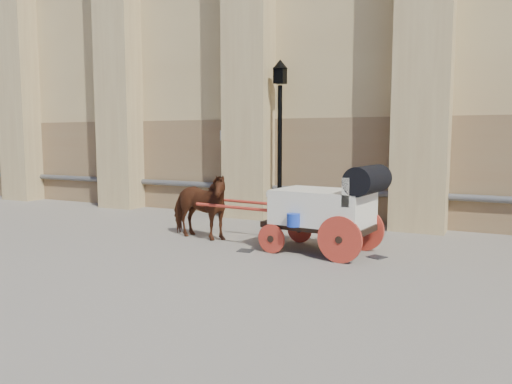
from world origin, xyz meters
The scene contains 6 objects.
ground centered at (0.00, 0.00, 0.00)m, with size 90.00×90.00×0.00m, color #6B6459.
horse centered at (-0.59, 0.14, 0.80)m, with size 0.86×1.89×1.60m, color #572814.
carriage centered at (2.69, 0.08, 1.02)m, with size 4.41×1.65×1.89m.
street_lamp centered at (0.09, 3.46, 2.49)m, with size 0.44×0.44×4.65m.
drain_grate_near centered at (1.03, -0.51, 0.01)m, with size 0.32×0.32×0.01m, color black.
drain_grate_far centered at (3.71, 0.17, 0.01)m, with size 0.32×0.32×0.01m, color black.
Camera 1 is at (5.92, -9.88, 2.46)m, focal length 35.00 mm.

